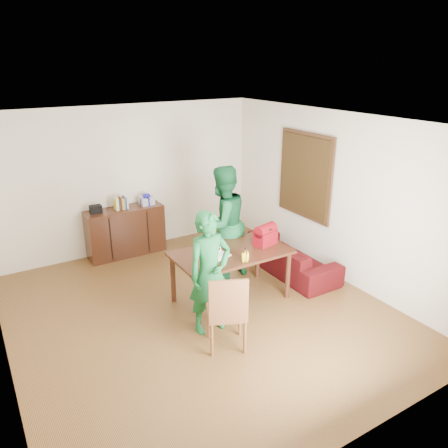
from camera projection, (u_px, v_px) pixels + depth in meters
room at (195, 225)px, 5.94m from camera, size 5.20×5.70×2.90m
table at (231, 258)px, 6.40m from camera, size 1.70×0.96×0.79m
chair at (227, 325)px, 5.46m from camera, size 0.61×0.60×1.04m
person_near at (210, 273)px, 5.64m from camera, size 0.61×0.41×1.67m
person_far at (222, 224)px, 7.01m from camera, size 1.04×0.88×1.89m
laptop at (219, 254)px, 6.19m from camera, size 0.35×0.28×0.21m
bananas at (245, 260)px, 6.03m from camera, size 0.18×0.15×0.06m
bottle at (245, 254)px, 6.10m from camera, size 0.06×0.06×0.17m
red_bag at (265, 237)px, 6.56m from camera, size 0.39×0.28×0.26m
sofa at (289, 255)px, 7.46m from camera, size 0.77×1.92×0.56m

